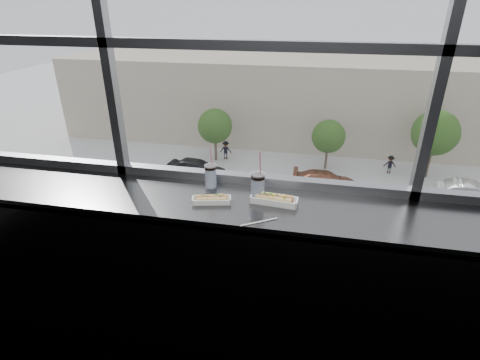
% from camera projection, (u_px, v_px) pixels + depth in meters
% --- Properties ---
extents(wall_back_lower, '(6.00, 0.00, 6.00)m').
position_uv_depth(wall_back_lower, '(257.00, 249.00, 2.81)').
color(wall_back_lower, black).
rests_on(wall_back_lower, ground).
extents(counter, '(6.00, 0.55, 0.06)m').
position_uv_depth(counter, '(252.00, 207.00, 2.34)').
color(counter, '#5B5B5B').
rests_on(counter, ground).
extents(counter_fascia, '(6.00, 0.04, 1.04)m').
position_uv_depth(counter_fascia, '(244.00, 299.00, 2.35)').
color(counter_fascia, '#5B5B5B').
rests_on(counter_fascia, ground).
extents(hotdog_tray_left, '(0.25, 0.13, 0.06)m').
position_uv_depth(hotdog_tray_left, '(212.00, 199.00, 2.32)').
color(hotdog_tray_left, white).
rests_on(hotdog_tray_left, counter).
extents(hotdog_tray_right, '(0.30, 0.12, 0.07)m').
position_uv_depth(hotdog_tray_right, '(274.00, 199.00, 2.31)').
color(hotdog_tray_right, white).
rests_on(hotdog_tray_right, counter).
extents(soda_cup_left, '(0.08, 0.08, 0.30)m').
position_uv_depth(soda_cup_left, '(211.00, 175.00, 2.49)').
color(soda_cup_left, white).
rests_on(soda_cup_left, counter).
extents(soda_cup_right, '(0.09, 0.09, 0.34)m').
position_uv_depth(soda_cup_right, '(258.00, 185.00, 2.33)').
color(soda_cup_right, white).
rests_on(soda_cup_right, counter).
extents(loose_straw, '(0.20, 0.13, 0.01)m').
position_uv_depth(loose_straw, '(259.00, 222.00, 2.12)').
color(loose_straw, white).
rests_on(loose_straw, counter).
extents(wrapper, '(0.09, 0.06, 0.02)m').
position_uv_depth(wrapper, '(202.00, 197.00, 2.37)').
color(wrapper, silver).
rests_on(wrapper, counter).
extents(plaza_ground, '(120.00, 120.00, 0.00)m').
position_uv_depth(plaza_ground, '(311.00, 117.00, 46.21)').
color(plaza_ground, silver).
rests_on(plaza_ground, ground).
extents(street_asphalt, '(80.00, 10.00, 0.06)m').
position_uv_depth(street_asphalt, '(300.00, 214.00, 25.48)').
color(street_asphalt, black).
rests_on(street_asphalt, plaza_ground).
extents(far_sidewalk, '(80.00, 6.00, 0.04)m').
position_uv_depth(far_sidewalk, '(305.00, 167.00, 32.54)').
color(far_sidewalk, silver).
rests_on(far_sidewalk, plaza_ground).
extents(far_building, '(50.00, 14.00, 8.00)m').
position_uv_depth(far_building, '(312.00, 95.00, 39.61)').
color(far_building, '#B1A48B').
rests_on(far_building, plaza_ground).
extents(car_far_b, '(2.43, 5.69, 1.89)m').
position_uv_depth(car_far_b, '(325.00, 178.00, 28.29)').
color(car_far_b, '#9C4B2C').
rests_on(car_far_b, street_asphalt).
extents(car_far_a, '(3.54, 6.83, 2.18)m').
position_uv_depth(car_far_a, '(196.00, 166.00, 30.05)').
color(car_far_a, black).
rests_on(car_far_a, street_asphalt).
extents(car_near_b, '(3.00, 6.38, 2.07)m').
position_uv_depth(car_near_b, '(202.00, 223.00, 22.50)').
color(car_near_b, '#303030').
rests_on(car_near_b, street_asphalt).
extents(car_near_a, '(2.40, 5.64, 1.87)m').
position_uv_depth(car_near_a, '(90.00, 211.00, 23.88)').
color(car_near_a, '#9DA3AC').
rests_on(car_near_a, street_asphalt).
extents(car_far_c, '(2.97, 6.23, 2.02)m').
position_uv_depth(car_far_c, '(472.00, 189.00, 26.46)').
color(car_far_c, white).
rests_on(car_far_c, street_asphalt).
extents(pedestrian_a, '(0.90, 0.68, 2.03)m').
position_uv_depth(pedestrian_a, '(226.00, 148.00, 33.79)').
color(pedestrian_a, '#66605B').
rests_on(pedestrian_a, far_sidewalk).
extents(pedestrian_c, '(0.82, 0.62, 1.85)m').
position_uv_depth(pedestrian_c, '(390.00, 163.00, 31.05)').
color(pedestrian_c, '#66605B').
rests_on(pedestrian_c, far_sidewalk).
extents(tree_left, '(3.04, 3.04, 4.75)m').
position_uv_depth(tree_left, '(215.00, 126.00, 32.57)').
color(tree_left, '#47382B').
rests_on(tree_left, far_sidewalk).
extents(tree_center, '(2.78, 2.78, 4.35)m').
position_uv_depth(tree_center, '(328.00, 136.00, 30.95)').
color(tree_center, '#47382B').
rests_on(tree_center, far_sidewalk).
extents(tree_right, '(3.58, 3.58, 5.60)m').
position_uv_depth(tree_right, '(435.00, 133.00, 29.15)').
color(tree_right, '#47382B').
rests_on(tree_right, far_sidewalk).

